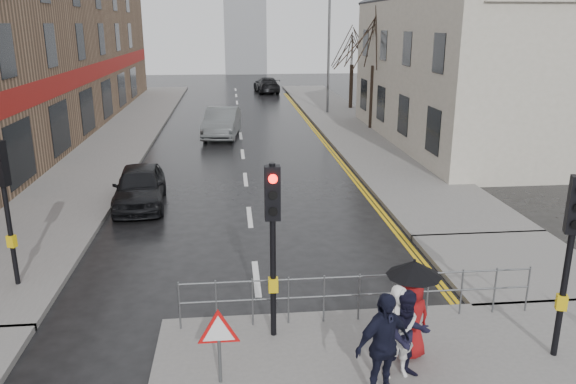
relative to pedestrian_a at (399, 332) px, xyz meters
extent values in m
plane|color=black|center=(-2.18, 1.31, -0.96)|extent=(120.00, 120.00, 0.00)
cube|color=#605E5B|center=(-8.68, 24.31, -0.89)|extent=(4.00, 44.00, 0.14)
cube|color=#605E5B|center=(4.32, 26.31, -0.89)|extent=(4.00, 40.00, 0.14)
cube|color=#605E5B|center=(4.32, 4.31, -0.89)|extent=(4.00, 4.20, 0.14)
cube|color=#8F6E52|center=(-14.18, 23.31, 4.04)|extent=(8.00, 42.00, 10.00)
cube|color=beige|center=(9.82, 19.31, 2.54)|extent=(9.00, 16.00, 7.00)
cylinder|color=black|center=(-1.98, 1.51, 0.88)|extent=(0.11, 0.11, 3.40)
cube|color=black|center=(-1.98, 1.51, 2.03)|extent=(0.28, 0.22, 1.00)
cylinder|color=#FF0C07|center=(-1.98, 1.37, 2.33)|extent=(0.16, 0.04, 0.16)
cylinder|color=black|center=(-1.98, 1.37, 2.03)|extent=(0.16, 0.04, 0.16)
cylinder|color=black|center=(-1.98, 1.37, 1.73)|extent=(0.16, 0.04, 0.16)
cube|color=gold|center=(-1.98, 1.51, 0.23)|extent=(0.18, 0.14, 0.28)
cylinder|color=black|center=(3.02, 0.31, 0.88)|extent=(0.11, 0.11, 3.40)
cylinder|color=black|center=(2.97, 0.18, 1.73)|extent=(0.16, 0.09, 0.16)
cube|color=gold|center=(3.02, 0.31, 0.23)|extent=(0.22, 0.19, 0.28)
cylinder|color=black|center=(-7.68, 4.31, 0.88)|extent=(0.11, 0.11, 3.40)
cube|color=black|center=(-7.68, 4.31, 2.03)|extent=(0.34, 0.30, 1.00)
cylinder|color=black|center=(-7.63, 4.44, 2.33)|extent=(0.16, 0.09, 0.16)
cylinder|color=black|center=(-7.63, 4.44, 2.03)|extent=(0.16, 0.09, 0.16)
cylinder|color=black|center=(-7.63, 4.44, 1.73)|extent=(0.16, 0.09, 0.16)
cube|color=gold|center=(-7.68, 4.31, 0.23)|extent=(0.22, 0.19, 0.28)
cylinder|color=#595B5E|center=(-3.78, 1.91, -0.32)|extent=(0.04, 0.04, 1.00)
cylinder|color=#595B5E|center=(3.32, 1.91, -0.32)|extent=(0.04, 0.04, 1.00)
cylinder|color=#595B5E|center=(-0.23, 1.91, 0.13)|extent=(7.10, 0.04, 0.04)
cylinder|color=#595B5E|center=(-0.23, 1.91, -0.27)|extent=(7.10, 0.04, 0.04)
cylinder|color=#595B5E|center=(-2.98, 0.11, -0.39)|extent=(0.06, 0.06, 0.85)
cylinder|color=red|center=(-2.98, 0.11, 0.13)|extent=(0.80, 0.03, 0.80)
cylinder|color=white|center=(-2.98, 0.09, 0.13)|extent=(0.60, 0.03, 0.60)
cylinder|color=#595B5E|center=(3.82, 29.31, 3.18)|extent=(0.16, 0.16, 8.00)
cylinder|color=#31251B|center=(5.32, 23.31, 0.93)|extent=(0.26, 0.26, 3.50)
cylinder|color=#31251B|center=(5.82, 31.31, 0.68)|extent=(0.26, 0.26, 3.00)
imported|color=silver|center=(0.00, 0.00, 0.00)|extent=(0.64, 0.45, 1.64)
imported|color=black|center=(0.14, -0.06, -0.02)|extent=(0.83, 0.67, 1.59)
imported|color=maroon|center=(0.38, 0.53, -0.06)|extent=(0.84, 0.64, 1.52)
cylinder|color=black|center=(0.38, 0.53, 0.04)|extent=(0.02, 0.02, 1.72)
cone|color=black|center=(0.38, 0.53, 0.90)|extent=(0.96, 0.96, 0.28)
imported|color=black|center=(-0.40, -0.49, 0.08)|extent=(1.14, 0.84, 1.80)
imported|color=black|center=(-5.78, 10.35, -0.28)|extent=(1.90, 4.12, 1.37)
imported|color=#4F5455|center=(-3.17, 22.15, -0.18)|extent=(2.17, 4.87, 1.55)
imported|color=black|center=(0.55, 42.22, -0.28)|extent=(2.29, 4.81, 1.35)
camera|label=1|loc=(-2.67, -8.04, 4.93)|focal=35.00mm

